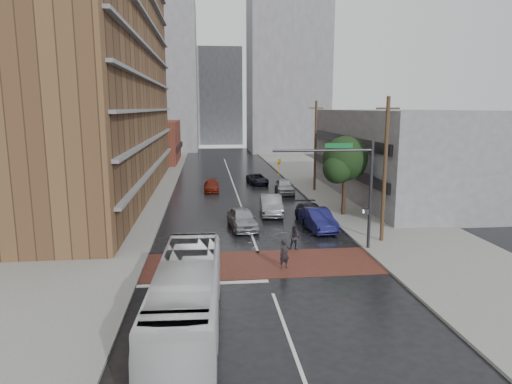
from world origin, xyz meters
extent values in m
plane|color=black|center=(0.00, 0.00, 0.00)|extent=(160.00, 160.00, 0.00)
cube|color=maroon|center=(0.00, 0.50, 0.01)|extent=(14.00, 5.00, 0.02)
cube|color=gray|center=(-11.50, 25.00, 0.07)|extent=(9.00, 90.00, 0.15)
cube|color=gray|center=(11.50, 25.00, 0.07)|extent=(9.00, 90.00, 0.15)
cube|color=brown|center=(-14.00, 24.00, 14.00)|extent=(10.00, 44.00, 28.00)
cube|color=brown|center=(-12.00, 54.00, 3.50)|extent=(8.00, 16.00, 7.00)
cube|color=gray|center=(16.50, 20.00, 4.50)|extent=(11.00, 26.00, 9.00)
cube|color=gray|center=(-14.00, 78.00, 16.00)|extent=(18.00, 16.00, 32.00)
cube|color=gray|center=(14.00, 72.00, 18.00)|extent=(16.00, 14.00, 36.00)
cube|color=gray|center=(0.00, 95.00, 12.00)|extent=(12.00, 10.00, 24.00)
cylinder|color=#332319|center=(8.50, 12.00, 2.00)|extent=(0.36, 0.36, 4.00)
sphere|color=#1A3216|center=(8.50, 12.00, 5.00)|extent=(3.80, 3.80, 3.80)
sphere|color=#1A3216|center=(7.60, 11.20, 4.20)|extent=(2.40, 2.40, 2.40)
sphere|color=#1A3216|center=(9.30, 12.80, 4.40)|extent=(2.60, 2.60, 2.60)
cylinder|color=#2D2D33|center=(7.30, 2.50, 3.60)|extent=(0.20, 0.20, 7.20)
cylinder|color=#2D2D33|center=(4.10, 2.50, 6.60)|extent=(6.40, 0.16, 0.16)
imported|color=gold|center=(1.30, 2.50, 5.60)|extent=(0.20, 0.16, 1.00)
cube|color=#0C5926|center=(5.10, 2.50, 6.90)|extent=(1.80, 0.05, 0.30)
cube|color=#2D2D33|center=(7.05, 2.50, 2.60)|extent=(0.30, 0.30, 0.35)
cylinder|color=#473321|center=(8.80, 4.00, 5.00)|extent=(0.26, 0.26, 10.00)
cube|color=#473321|center=(8.80, 4.00, 9.20)|extent=(1.60, 0.12, 0.12)
cylinder|color=#473321|center=(8.80, 24.00, 5.00)|extent=(0.26, 0.26, 10.00)
cube|color=#473321|center=(8.80, 24.00, 9.20)|extent=(1.60, 0.12, 0.12)
imported|color=silver|center=(-4.11, -7.52, 1.53)|extent=(3.02, 11.05, 3.05)
imported|color=black|center=(1.20, -0.40, 0.88)|extent=(0.74, 0.60, 1.75)
imported|color=black|center=(2.47, 3.00, 0.80)|extent=(0.87, 0.72, 1.61)
imported|color=#A4A5AC|center=(-0.55, 8.66, 0.82)|extent=(2.45, 4.99, 1.64)
imported|color=#999BA0|center=(2.34, 13.14, 0.85)|extent=(2.09, 5.25, 1.70)
imported|color=maroon|center=(-2.70, 25.32, 0.60)|extent=(1.72, 4.17, 1.21)
imported|color=black|center=(2.95, 29.45, 0.62)|extent=(2.62, 4.67, 1.23)
imported|color=#16164D|center=(5.20, 7.71, 0.82)|extent=(2.18, 5.10, 1.64)
imported|color=black|center=(5.20, 10.00, 0.73)|extent=(2.07, 5.04, 1.46)
imported|color=#B7BCC0|center=(5.20, 22.98, 0.80)|extent=(2.12, 4.80, 1.61)
camera|label=1|loc=(-3.20, -25.47, 9.25)|focal=32.00mm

